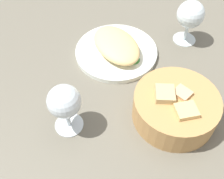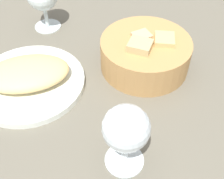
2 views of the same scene
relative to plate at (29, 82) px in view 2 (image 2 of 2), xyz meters
The scene contains 6 objects.
ground_plane 9.88cm from the plate, 31.15° to the left, with size 140.00×140.00×2.00cm, color #656052.
plate is the anchor object (origin of this frame).
omelette 2.69cm from the plate, ahead, with size 17.49×11.05×3.98cm, color #E7C27C.
lettuce_garnish 6.30cm from the plate, 36.95° to the left, with size 3.83×3.83×1.71cm, color #388C38.
bread_basket 25.76cm from the plate, 19.28° to the left, with size 19.60×19.60×8.55cm.
wine_glass_near 27.96cm from the plate, 37.06° to the right, with size 7.41×7.41×13.02cm.
Camera 2 is at (13.52, -46.78, 44.29)cm, focal length 46.67 mm.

